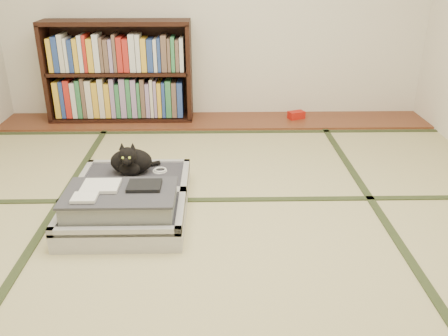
{
  "coord_description": "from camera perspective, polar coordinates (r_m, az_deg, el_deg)",
  "views": [
    {
      "loc": [
        -0.0,
        -2.31,
        1.43
      ],
      "look_at": [
        0.05,
        0.35,
        0.25
      ],
      "focal_mm": 38.0,
      "sensor_mm": 36.0,
      "label": 1
    }
  ],
  "objects": [
    {
      "name": "floor",
      "position": [
        2.72,
        -0.91,
        -7.85
      ],
      "size": [
        4.5,
        4.5,
        0.0
      ],
      "primitive_type": "plane",
      "color": "#C7BE84",
      "rests_on": "ground"
    },
    {
      "name": "wood_strip",
      "position": [
        4.54,
        -1.06,
        5.69
      ],
      "size": [
        4.0,
        0.5,
        0.02
      ],
      "primitive_type": "cube",
      "color": "brown",
      "rests_on": "ground"
    },
    {
      "name": "red_item",
      "position": [
        4.62,
        8.69,
        6.33
      ],
      "size": [
        0.17,
        0.14,
        0.07
      ],
      "primitive_type": "cube",
      "rotation": [
        0.0,
        0.0,
        0.37
      ],
      "color": "#B0170E",
      "rests_on": "wood_strip"
    },
    {
      "name": "tatami_borders",
      "position": [
        3.15,
        -0.96,
        -3.04
      ],
      "size": [
        4.0,
        4.5,
        0.01
      ],
      "color": "#2D381E",
      "rests_on": "ground"
    },
    {
      "name": "bookcase",
      "position": [
        4.57,
        -12.48,
        11.02
      ],
      "size": [
        1.33,
        0.31,
        0.92
      ],
      "color": "black",
      "rests_on": "wood_strip"
    },
    {
      "name": "suitcase",
      "position": [
        2.91,
        -11.51,
        -3.85
      ],
      "size": [
        0.7,
        0.93,
        0.28
      ],
      "color": "#B1B2B6",
      "rests_on": "floor"
    },
    {
      "name": "cat",
      "position": [
        3.12,
        -11.15,
        0.79
      ],
      "size": [
        0.31,
        0.31,
        0.25
      ],
      "color": "black",
      "rests_on": "suitcase"
    },
    {
      "name": "cable_coil",
      "position": [
        3.16,
        -7.71,
        -0.3
      ],
      "size": [
        0.1,
        0.1,
        0.02
      ],
      "color": "white",
      "rests_on": "suitcase"
    },
    {
      "name": "hanger",
      "position": [
        3.31,
        -14.4,
        -2.29
      ],
      "size": [
        0.44,
        0.24,
        0.01
      ],
      "color": "black",
      "rests_on": "floor"
    }
  ]
}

